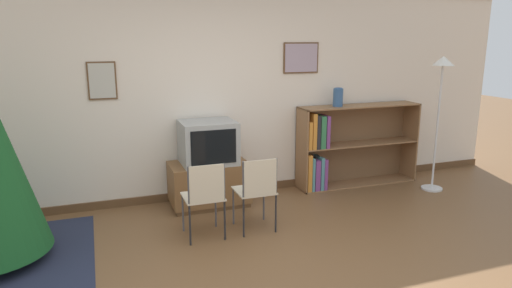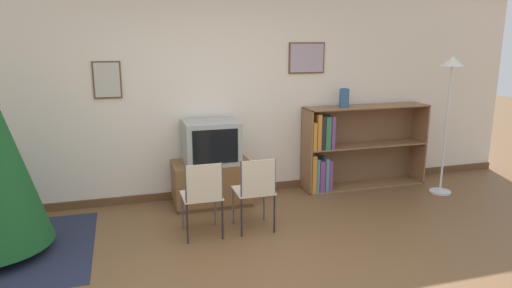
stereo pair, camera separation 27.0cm
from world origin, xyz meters
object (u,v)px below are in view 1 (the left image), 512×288
(tv_console, at_px, (209,184))
(bookshelf, at_px, (338,148))
(vase, at_px, (338,97))
(television, at_px, (208,142))
(folding_chair_right, at_px, (257,189))
(standing_lamp, at_px, (441,89))
(folding_chair_left, at_px, (205,196))

(tv_console, height_order, bookshelf, bookshelf)
(bookshelf, xyz_separation_m, vase, (-0.04, -0.01, 0.71))
(television, distance_m, folding_chair_right, 1.05)
(bookshelf, height_order, standing_lamp, standing_lamp)
(bookshelf, bearing_deg, tv_console, -176.38)
(folding_chair_left, bearing_deg, standing_lamp, 8.45)
(vase, bearing_deg, standing_lamp, -25.80)
(folding_chair_left, height_order, standing_lamp, standing_lamp)
(folding_chair_left, relative_size, folding_chair_right, 1.00)
(folding_chair_left, bearing_deg, bookshelf, 26.57)
(television, relative_size, folding_chair_right, 0.80)
(tv_console, xyz_separation_m, bookshelf, (1.87, 0.12, 0.28))
(standing_lamp, bearing_deg, folding_chair_left, -171.55)
(folding_chair_left, distance_m, standing_lamp, 3.46)
(standing_lamp, bearing_deg, bookshelf, 153.00)
(folding_chair_left, distance_m, folding_chair_right, 0.56)
(folding_chair_left, distance_m, vase, 2.49)
(tv_console, distance_m, standing_lamp, 3.25)
(folding_chair_right, height_order, bookshelf, bookshelf)
(television, xyz_separation_m, folding_chair_left, (-0.28, -0.95, -0.32))
(folding_chair_right, bearing_deg, tv_console, 106.39)
(folding_chair_left, height_order, vase, vase)
(folding_chair_left, relative_size, vase, 3.26)
(folding_chair_right, xyz_separation_m, vase, (1.55, 1.07, 0.78))
(folding_chair_right, bearing_deg, television, 106.43)
(bookshelf, distance_m, standing_lamp, 1.54)
(tv_console, bearing_deg, standing_lamp, -8.80)
(television, bearing_deg, vase, 3.47)
(bookshelf, relative_size, vase, 7.02)
(folding_chair_right, height_order, vase, vase)
(tv_console, relative_size, bookshelf, 0.54)
(vase, bearing_deg, tv_console, -176.61)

